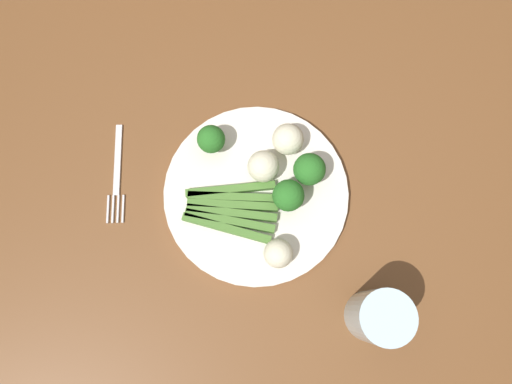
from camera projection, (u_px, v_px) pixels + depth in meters
The scene contains 12 objects.
ground_plane at pixel (264, 247), 1.51m from camera, with size 6.00×6.00×0.02m, color gray.
dining_table at pixel (270, 204), 0.86m from camera, with size 1.34×0.86×0.77m.
plate at pixel (256, 194), 0.74m from camera, with size 0.29×0.29×0.01m, color silver.
asparagus_bundle at pixel (231, 209), 0.72m from camera, with size 0.15×0.10×0.01m.
broccoli_front at pixel (309, 169), 0.71m from camera, with size 0.05×0.05×0.06m.
broccoli_left at pixel (211, 139), 0.72m from camera, with size 0.04×0.04×0.05m.
broccoli_front_left at pixel (288, 196), 0.70m from camera, with size 0.05×0.05×0.06m.
cauliflower_near_fork at pixel (288, 139), 0.73m from camera, with size 0.05×0.05×0.05m, color beige.
cauliflower_near_center at pixel (263, 166), 0.72m from camera, with size 0.05×0.05×0.05m, color beige.
cauliflower_back_right at pixel (278, 253), 0.69m from camera, with size 0.04×0.04×0.04m, color beige.
fork at pixel (117, 175), 0.76m from camera, with size 0.03×0.17×0.00m.
water_glass at pixel (378, 317), 0.65m from camera, with size 0.08×0.08×0.11m, color silver.
Camera 1 is at (0.02, 0.18, 1.50)m, focal length 32.71 mm.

